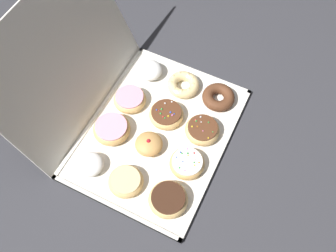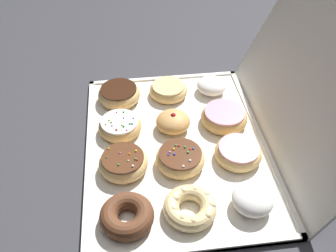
# 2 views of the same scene
# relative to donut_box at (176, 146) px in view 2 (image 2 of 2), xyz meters

# --- Properties ---
(ground_plane) EXTENTS (3.00, 3.00, 0.00)m
(ground_plane) POSITION_rel_donut_box_xyz_m (0.00, 0.00, -0.01)
(ground_plane) COLOR #333338
(donut_box) EXTENTS (0.58, 0.44, 0.01)m
(donut_box) POSITION_rel_donut_box_xyz_m (0.00, 0.00, 0.00)
(donut_box) COLOR silver
(donut_box) RESTS_ON ground
(box_lid_open) EXTENTS (0.58, 0.17, 0.41)m
(box_lid_open) POSITION_rel_donut_box_xyz_m (0.00, 0.31, 0.20)
(box_lid_open) COLOR silver
(box_lid_open) RESTS_ON ground
(chocolate_frosted_donut_0) EXTENTS (0.12, 0.12, 0.04)m
(chocolate_frosted_donut_0) POSITION_rel_donut_box_xyz_m (-0.20, -0.13, 0.03)
(chocolate_frosted_donut_0) COLOR #E5B770
(chocolate_frosted_donut_0) RESTS_ON donut_box
(sprinkle_donut_1) EXTENTS (0.11, 0.11, 0.04)m
(sprinkle_donut_1) POSITION_rel_donut_box_xyz_m (-0.07, -0.14, 0.02)
(sprinkle_donut_1) COLOR tan
(sprinkle_donut_1) RESTS_ON donut_box
(sprinkle_donut_2) EXTENTS (0.11, 0.11, 0.04)m
(sprinkle_donut_2) POSITION_rel_donut_box_xyz_m (0.06, -0.13, 0.03)
(sprinkle_donut_2) COLOR #E5B770
(sprinkle_donut_2) RESTS_ON donut_box
(chocolate_cake_ring_donut_3) EXTENTS (0.11, 0.11, 0.04)m
(chocolate_cake_ring_donut_3) POSITION_rel_donut_box_xyz_m (0.20, -0.13, 0.02)
(chocolate_cake_ring_donut_3) COLOR #59331E
(chocolate_cake_ring_donut_3) RESTS_ON donut_box
(glazed_ring_donut_4) EXTENTS (0.11, 0.11, 0.03)m
(glazed_ring_donut_4) POSITION_rel_donut_box_xyz_m (-0.20, 0.01, 0.02)
(glazed_ring_donut_4) COLOR #E5B770
(glazed_ring_donut_4) RESTS_ON donut_box
(jelly_filled_donut_5) EXTENTS (0.09, 0.09, 0.05)m
(jelly_filled_donut_5) POSITION_rel_donut_box_xyz_m (-0.06, -0.00, 0.03)
(jelly_filled_donut_5) COLOR tan
(jelly_filled_donut_5) RESTS_ON donut_box
(sprinkle_donut_6) EXTENTS (0.12, 0.12, 0.04)m
(sprinkle_donut_6) POSITION_rel_donut_box_xyz_m (0.06, 0.00, 0.02)
(sprinkle_donut_6) COLOR #E5B770
(sprinkle_donut_6) RESTS_ON donut_box
(cruller_donut_7) EXTENTS (0.11, 0.11, 0.04)m
(cruller_donut_7) POSITION_rel_donut_box_xyz_m (0.20, 0.00, 0.02)
(cruller_donut_7) COLOR #EACC8C
(cruller_donut_7) RESTS_ON donut_box
(powdered_filled_donut_8) EXTENTS (0.08, 0.08, 0.04)m
(powdered_filled_donut_8) POSITION_rel_donut_box_xyz_m (-0.20, 0.13, 0.03)
(powdered_filled_donut_8) COLOR white
(powdered_filled_donut_8) RESTS_ON donut_box
(pink_frosted_donut_9) EXTENTS (0.12, 0.12, 0.04)m
(pink_frosted_donut_9) POSITION_rel_donut_box_xyz_m (-0.07, 0.14, 0.03)
(pink_frosted_donut_9) COLOR tan
(pink_frosted_donut_9) RESTS_ON donut_box
(pink_frosted_donut_10) EXTENTS (0.11, 0.11, 0.04)m
(pink_frosted_donut_10) POSITION_rel_donut_box_xyz_m (0.06, 0.14, 0.02)
(pink_frosted_donut_10) COLOR #E5B770
(pink_frosted_donut_10) RESTS_ON donut_box
(powdered_filled_donut_11) EXTENTS (0.09, 0.09, 0.05)m
(powdered_filled_donut_11) POSITION_rel_donut_box_xyz_m (0.20, 0.13, 0.03)
(powdered_filled_donut_11) COLOR white
(powdered_filled_donut_11) RESTS_ON donut_box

